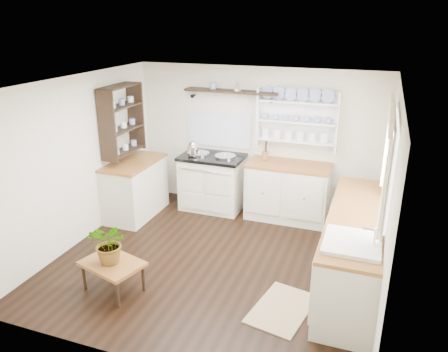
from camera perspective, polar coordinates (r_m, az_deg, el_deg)
The scene contains 19 objects.
floor at distance 5.84m, azimuth -1.15°, elevation -10.96°, with size 4.00×3.80×0.01m, color black.
wall_back at distance 7.05m, azimuth 4.33°, elevation 4.77°, with size 4.00×0.02×2.30m, color beige.
wall_right at distance 5.02m, azimuth 20.62°, elevation -3.03°, with size 0.02×3.80×2.30m, color beige.
wall_left at distance 6.30m, azimuth -18.49°, elevation 1.86°, with size 0.02×3.80×2.30m, color beige.
ceiling at distance 5.05m, azimuth -1.33°, elevation 11.99°, with size 4.00×3.80×0.01m, color white.
window at distance 5.03m, azimuth 20.63°, elevation 2.04°, with size 0.08×1.55×1.22m.
aga_cooker at distance 7.17m, azimuth -1.53°, elevation -0.72°, with size 1.01×0.70×0.94m.
back_cabinets at distance 6.87m, azimuth 8.32°, elevation -1.91°, with size 1.27×0.63×0.90m.
right_cabinets at distance 5.40m, azimuth 16.52°, elevation -9.00°, with size 0.62×2.43×0.90m.
belfast_sink at distance 4.58m, azimuth 16.24°, elevation -9.66°, with size 0.55×0.60×0.45m.
left_cabinets at distance 7.05m, azimuth -11.52°, elevation -1.51°, with size 0.62×1.13×0.90m.
plate_rack at distance 6.78m, azimuth 9.67°, elevation 7.45°, with size 1.20×0.22×0.90m.
high_shelf at distance 6.89m, azimuth 0.95°, elevation 10.92°, with size 1.50×0.29×0.16m.
left_shelving at distance 6.81m, azimuth -13.18°, elevation 7.20°, with size 0.28×0.80×1.05m, color black.
kettle at distance 6.98m, azimuth -4.08°, elevation 3.68°, with size 0.18×0.18×0.22m, color silver, non-canonical shape.
utensil_crock at distance 6.85m, azimuth 5.37°, elevation 2.70°, with size 0.10×0.10×0.12m, color brown.
center_table at distance 5.27m, azimuth -14.37°, elevation -11.28°, with size 0.79×0.65×0.37m.
potted_plant at distance 5.13m, azimuth -14.65°, elevation -8.51°, with size 0.44×0.38×0.49m, color #3F7233.
floor_rug at distance 5.03m, azimuth 7.59°, elevation -16.79°, with size 0.55×0.85×0.02m, color #937956.
Camera 1 is at (1.80, -4.66, 3.02)m, focal length 35.00 mm.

